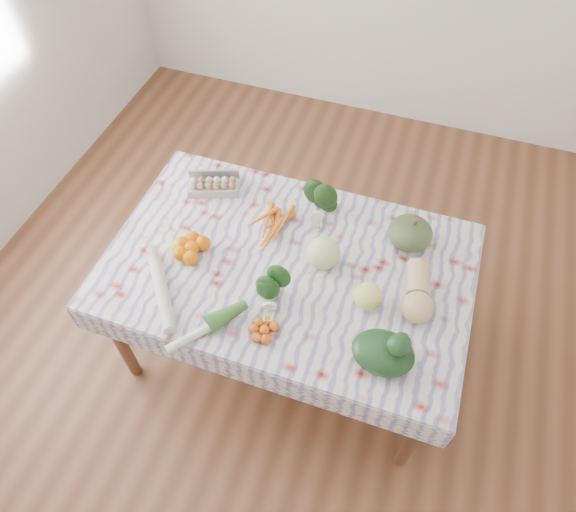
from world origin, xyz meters
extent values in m
plane|color=brown|center=(0.00, 0.00, 0.00)|extent=(4.50, 4.50, 0.00)
cube|color=brown|center=(0.00, 0.00, 0.73)|extent=(1.60, 1.00, 0.04)
cylinder|color=brown|center=(-0.74, -0.44, 0.35)|extent=(0.06, 0.06, 0.71)
cylinder|color=brown|center=(0.74, -0.44, 0.35)|extent=(0.06, 0.06, 0.71)
cylinder|color=brown|center=(-0.74, 0.44, 0.35)|extent=(0.06, 0.06, 0.71)
cylinder|color=brown|center=(0.74, 0.44, 0.35)|extent=(0.06, 0.06, 0.71)
cube|color=silver|center=(0.00, 0.00, 0.76)|extent=(1.66, 1.06, 0.01)
cube|color=#B5B4AF|center=(-0.51, 0.31, 0.80)|extent=(0.28, 0.19, 0.07)
cube|color=orange|center=(-0.13, 0.17, 0.78)|extent=(0.27, 0.25, 0.05)
ellipsoid|color=#173411|center=(0.04, 0.34, 0.83)|extent=(0.18, 0.16, 0.14)
ellipsoid|color=#44572E|center=(0.49, 0.30, 0.83)|extent=(0.24, 0.24, 0.13)
sphere|color=#C9DE92|center=(0.15, 0.05, 0.84)|extent=(0.20, 0.20, 0.15)
ellipsoid|color=#DCAF77|center=(0.59, 0.00, 0.83)|extent=(0.18, 0.31, 0.13)
cube|color=orange|center=(-0.44, -0.08, 0.80)|extent=(0.25, 0.25, 0.07)
ellipsoid|color=#194415|center=(-0.01, -0.22, 0.82)|extent=(0.19, 0.19, 0.11)
cube|color=#D55812|center=(0.02, -0.37, 0.79)|extent=(0.17, 0.17, 0.05)
sphere|color=#E5E46C|center=(0.39, -0.09, 0.82)|extent=(0.14, 0.14, 0.12)
ellipsoid|color=black|center=(0.51, -0.33, 0.82)|extent=(0.30, 0.27, 0.11)
cylinder|color=beige|center=(-0.46, -0.35, 0.79)|extent=(0.29, 0.36, 0.06)
cylinder|color=white|center=(-0.21, -0.44, 0.78)|extent=(0.26, 0.31, 0.04)
camera|label=1|loc=(0.45, -1.32, 2.65)|focal=32.00mm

